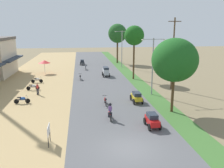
{
  "coord_description": "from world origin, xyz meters",
  "views": [
    {
      "loc": [
        -3.34,
        -14.91,
        8.49
      ],
      "look_at": [
        0.69,
        14.24,
        1.44
      ],
      "focal_mm": 37.66,
      "sensor_mm": 36.0,
      "label": 1
    }
  ],
  "objects_px": {
    "parked_motorbike_third": "(37,80)",
    "streetlamp_near": "(153,62)",
    "streetlamp_mid": "(122,46)",
    "motorbike_ahead_second": "(105,100)",
    "motorbike_ahead_fourth": "(86,67)",
    "motorbike_ahead_third": "(80,77)",
    "parked_motorbike_second": "(33,87)",
    "motorbike_foreground_rider": "(110,112)",
    "parked_motorbike_nearest": "(22,99)",
    "street_signboard": "(49,131)",
    "car_sedan_yellow": "(136,97)",
    "median_tree_second": "(134,36)",
    "median_tree_third": "(117,34)",
    "median_tree_nearest": "(175,60)",
    "vendor_umbrella": "(44,62)",
    "car_hatchback_charcoal": "(82,62)",
    "pedestrian_on_shoulder": "(38,88)",
    "utility_pole_near": "(173,53)",
    "car_hatchback_red": "(152,120)",
    "car_van_silver": "(106,71)"
  },
  "relations": [
    {
      "from": "vendor_umbrella",
      "to": "car_sedan_yellow",
      "type": "xyz_separation_m",
      "value": [
        12.99,
        -19.69,
        -1.57
      ]
    },
    {
      "from": "median_tree_nearest",
      "to": "streetlamp_mid",
      "type": "relative_size",
      "value": 0.95
    },
    {
      "from": "median_tree_second",
      "to": "motorbike_ahead_fourth",
      "type": "bearing_deg",
      "value": 127.99
    },
    {
      "from": "car_hatchback_red",
      "to": "parked_motorbike_nearest",
      "type": "bearing_deg",
      "value": 146.48
    },
    {
      "from": "median_tree_third",
      "to": "motorbike_ahead_second",
      "type": "height_order",
      "value": "median_tree_third"
    },
    {
      "from": "utility_pole_near",
      "to": "car_hatchback_red",
      "type": "relative_size",
      "value": 4.91
    },
    {
      "from": "median_tree_nearest",
      "to": "median_tree_second",
      "type": "relative_size",
      "value": 0.85
    },
    {
      "from": "utility_pole_near",
      "to": "vendor_umbrella",
      "type": "bearing_deg",
      "value": 143.76
    },
    {
      "from": "pedestrian_on_shoulder",
      "to": "motorbike_ahead_second",
      "type": "bearing_deg",
      "value": -32.0
    },
    {
      "from": "parked_motorbike_third",
      "to": "streetlamp_near",
      "type": "height_order",
      "value": "streetlamp_near"
    },
    {
      "from": "median_tree_third",
      "to": "motorbike_foreground_rider",
      "type": "relative_size",
      "value": 5.24
    },
    {
      "from": "motorbike_ahead_fourth",
      "to": "motorbike_ahead_third",
      "type": "bearing_deg",
      "value": -96.89
    },
    {
      "from": "parked_motorbike_third",
      "to": "streetlamp_mid",
      "type": "xyz_separation_m",
      "value": [
        15.88,
        13.11,
        4.03
      ]
    },
    {
      "from": "vendor_umbrella",
      "to": "median_tree_second",
      "type": "bearing_deg",
      "value": -24.39
    },
    {
      "from": "car_hatchback_red",
      "to": "street_signboard",
      "type": "bearing_deg",
      "value": -166.98
    },
    {
      "from": "car_sedan_yellow",
      "to": "motorbike_ahead_second",
      "type": "height_order",
      "value": "car_sedan_yellow"
    },
    {
      "from": "street_signboard",
      "to": "car_sedan_yellow",
      "type": "xyz_separation_m",
      "value": [
        8.82,
        9.06,
        -0.37
      ]
    },
    {
      "from": "median_tree_third",
      "to": "parked_motorbike_second",
      "type": "bearing_deg",
      "value": -122.83
    },
    {
      "from": "car_hatchback_charcoal",
      "to": "motorbike_ahead_fourth",
      "type": "bearing_deg",
      "value": -85.09
    },
    {
      "from": "parked_motorbike_second",
      "to": "motorbike_ahead_second",
      "type": "relative_size",
      "value": 1.0
    },
    {
      "from": "motorbike_ahead_second",
      "to": "pedestrian_on_shoulder",
      "type": "bearing_deg",
      "value": 148.0
    },
    {
      "from": "street_signboard",
      "to": "car_hatchback_charcoal",
      "type": "height_order",
      "value": "street_signboard"
    },
    {
      "from": "median_tree_second",
      "to": "car_hatchback_charcoal",
      "type": "distance_m",
      "value": 19.79
    },
    {
      "from": "streetlamp_mid",
      "to": "utility_pole_near",
      "type": "xyz_separation_m",
      "value": [
        3.63,
        -19.45,
        0.53
      ]
    },
    {
      "from": "parked_motorbike_third",
      "to": "median_tree_nearest",
      "type": "bearing_deg",
      "value": -43.92
    },
    {
      "from": "parked_motorbike_nearest",
      "to": "street_signboard",
      "type": "height_order",
      "value": "street_signboard"
    },
    {
      "from": "car_hatchback_red",
      "to": "car_van_silver",
      "type": "xyz_separation_m",
      "value": [
        -1.52,
        22.53,
        0.28
      ]
    },
    {
      "from": "parked_motorbike_third",
      "to": "street_signboard",
      "type": "distance_m",
      "value": 21.35
    },
    {
      "from": "streetlamp_mid",
      "to": "motorbike_ahead_third",
      "type": "xyz_separation_m",
      "value": [
        -9.14,
        -11.84,
        -4.01
      ]
    },
    {
      "from": "median_tree_second",
      "to": "median_tree_third",
      "type": "xyz_separation_m",
      "value": [
        0.32,
        19.18,
        -0.06
      ]
    },
    {
      "from": "car_van_silver",
      "to": "motorbike_ahead_second",
      "type": "distance_m",
      "value": 15.92
    },
    {
      "from": "vendor_umbrella",
      "to": "motorbike_ahead_fourth",
      "type": "height_order",
      "value": "vendor_umbrella"
    },
    {
      "from": "motorbike_foreground_rider",
      "to": "streetlamp_near",
      "type": "bearing_deg",
      "value": 50.57
    },
    {
      "from": "parked_motorbike_third",
      "to": "pedestrian_on_shoulder",
      "type": "bearing_deg",
      "value": -79.98
    },
    {
      "from": "median_tree_nearest",
      "to": "utility_pole_near",
      "type": "xyz_separation_m",
      "value": [
        3.51,
        9.06,
        -0.28
      ]
    },
    {
      "from": "parked_motorbike_nearest",
      "to": "car_hatchback_red",
      "type": "relative_size",
      "value": 0.9
    },
    {
      "from": "median_tree_third",
      "to": "motorbike_foreground_rider",
      "type": "height_order",
      "value": "median_tree_third"
    },
    {
      "from": "streetlamp_mid",
      "to": "motorbike_ahead_second",
      "type": "relative_size",
      "value": 4.37
    },
    {
      "from": "parked_motorbike_nearest",
      "to": "median_tree_nearest",
      "type": "xyz_separation_m",
      "value": [
        15.91,
        -4.89,
        4.85
      ]
    },
    {
      "from": "car_hatchback_red",
      "to": "motorbike_ahead_second",
      "type": "xyz_separation_m",
      "value": [
        -3.35,
        6.72,
        -0.17
      ]
    },
    {
      "from": "car_hatchback_red",
      "to": "car_van_silver",
      "type": "height_order",
      "value": "car_van_silver"
    },
    {
      "from": "parked_motorbike_third",
      "to": "streetlamp_near",
      "type": "xyz_separation_m",
      "value": [
        15.88,
        -8.84,
        3.7
      ]
    },
    {
      "from": "parked_motorbike_second",
      "to": "motorbike_foreground_rider",
      "type": "relative_size",
      "value": 1.0
    },
    {
      "from": "street_signboard",
      "to": "car_hatchback_charcoal",
      "type": "xyz_separation_m",
      "value": [
        3.0,
        38.43,
        -0.36
      ]
    },
    {
      "from": "median_tree_third",
      "to": "utility_pole_near",
      "type": "distance_m",
      "value": 26.65
    },
    {
      "from": "streetlamp_mid",
      "to": "motorbike_ahead_third",
      "type": "bearing_deg",
      "value": -127.66
    },
    {
      "from": "street_signboard",
      "to": "median_tree_nearest",
      "type": "xyz_separation_m",
      "value": [
        11.69,
        5.49,
        4.29
      ]
    },
    {
      "from": "streetlamp_mid",
      "to": "motorbike_ahead_second",
      "type": "height_order",
      "value": "streetlamp_mid"
    },
    {
      "from": "car_van_silver",
      "to": "motorbike_ahead_second",
      "type": "relative_size",
      "value": 1.34
    },
    {
      "from": "parked_motorbike_nearest",
      "to": "motorbike_ahead_third",
      "type": "height_order",
      "value": "motorbike_ahead_third"
    }
  ]
}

